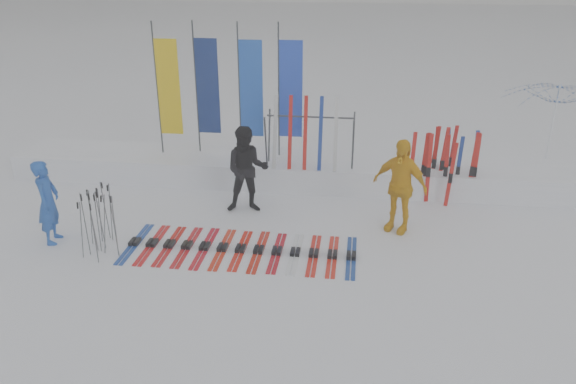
# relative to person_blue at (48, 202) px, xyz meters

# --- Properties ---
(ground) EXTENTS (120.00, 120.00, 0.00)m
(ground) POSITION_rel_person_blue_xyz_m (4.35, -0.89, -0.84)
(ground) COLOR white
(ground) RESTS_ON ground
(snow_bank) EXTENTS (14.00, 1.60, 0.60)m
(snow_bank) POSITION_rel_person_blue_xyz_m (4.35, 3.71, -0.54)
(snow_bank) COLOR white
(snow_bank) RESTS_ON ground
(person_blue) EXTENTS (0.49, 0.66, 1.67)m
(person_blue) POSITION_rel_person_blue_xyz_m (0.00, 0.00, 0.00)
(person_blue) COLOR #1D4CAC
(person_blue) RESTS_ON ground
(person_black) EXTENTS (1.04, 0.87, 1.91)m
(person_black) POSITION_rel_person_blue_xyz_m (3.51, 1.90, 0.12)
(person_black) COLOR black
(person_black) RESTS_ON ground
(person_yellow) EXTENTS (1.23, 0.94, 1.94)m
(person_yellow) POSITION_rel_person_blue_xyz_m (6.70, 1.38, 0.13)
(person_yellow) COLOR #EFAE0F
(person_yellow) RESTS_ON ground
(tent_canopy) EXTENTS (3.19, 3.22, 2.41)m
(tent_canopy) POSITION_rel_person_blue_xyz_m (10.59, 5.04, 0.37)
(tent_canopy) COLOR white
(tent_canopy) RESTS_ON ground
(ski_row) EXTENTS (4.37, 1.67, 0.07)m
(ski_row) POSITION_rel_person_blue_xyz_m (3.70, 0.08, -0.80)
(ski_row) COLOR navy
(ski_row) RESTS_ON ground
(pole_cluster) EXTENTS (0.76, 0.99, 1.26)m
(pole_cluster) POSITION_rel_person_blue_xyz_m (1.11, -0.23, -0.23)
(pole_cluster) COLOR #595B60
(pole_cluster) RESTS_ON ground
(feather_flags) EXTENTS (3.53, 0.24, 3.20)m
(feather_flags) POSITION_rel_person_blue_xyz_m (2.68, 3.89, 1.41)
(feather_flags) COLOR #383A3F
(feather_flags) RESTS_ON ground
(ski_rack) EXTENTS (2.04, 0.80, 1.23)m
(ski_rack) POSITION_rel_person_blue_xyz_m (4.72, 3.31, 0.55)
(ski_rack) COLOR #383A3F
(ski_rack) RESTS_ON ground
(upright_skis) EXTENTS (1.56, 1.14, 1.67)m
(upright_skis) POSITION_rel_person_blue_xyz_m (7.81, 3.24, -0.04)
(upright_skis) COLOR red
(upright_skis) RESTS_ON ground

